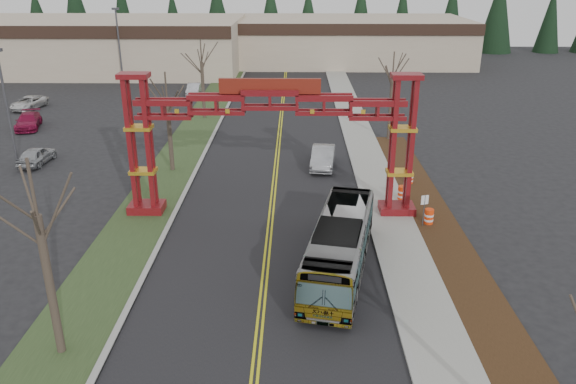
{
  "coord_description": "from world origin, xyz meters",
  "views": [
    {
      "loc": [
        1.53,
        -14.9,
        14.64
      ],
      "look_at": [
        1.15,
        12.21,
        3.76
      ],
      "focal_mm": 35.0,
      "sensor_mm": 36.0,
      "label": 1
    }
  ],
  "objects_px": {
    "bare_tree_right_far": "(393,77)",
    "parked_car_near_a": "(36,155)",
    "retail_building_east": "(348,40)",
    "barrel_mid": "(402,194)",
    "retail_building_west": "(89,44)",
    "parked_car_far_b": "(29,103)",
    "gateway_arch": "(270,122)",
    "street_sign": "(424,205)",
    "silver_sedan": "(323,157)",
    "barrel_south": "(429,217)",
    "light_pole_far": "(119,41)",
    "bare_tree_median_far": "(202,62)",
    "barrel_north": "(410,178)",
    "light_pole_near": "(6,99)",
    "bare_tree_median_mid": "(167,102)",
    "parked_car_mid_a": "(28,121)",
    "bare_tree_median_near": "(37,216)",
    "transit_bus": "(340,246)",
    "parked_car_far_a": "(194,89)"
  },
  "relations": [
    {
      "from": "barrel_north",
      "to": "retail_building_west",
      "type": "bearing_deg",
      "value": 129.21
    },
    {
      "from": "parked_car_mid_a",
      "to": "transit_bus",
      "type": "bearing_deg",
      "value": -59.38
    },
    {
      "from": "gateway_arch",
      "to": "bare_tree_median_mid",
      "type": "bearing_deg",
      "value": 135.13
    },
    {
      "from": "parked_car_mid_a",
      "to": "barrel_mid",
      "type": "bearing_deg",
      "value": -43.67
    },
    {
      "from": "bare_tree_median_near",
      "to": "bare_tree_median_far",
      "type": "xyz_separation_m",
      "value": [
        0.0,
        38.48,
        -0.37
      ]
    },
    {
      "from": "silver_sedan",
      "to": "barrel_south",
      "type": "xyz_separation_m",
      "value": [
        5.98,
        -10.68,
        -0.28
      ]
    },
    {
      "from": "retail_building_west",
      "to": "parked_car_mid_a",
      "type": "distance_m",
      "value": 34.54
    },
    {
      "from": "retail_building_east",
      "to": "barrel_mid",
      "type": "relative_size",
      "value": 35.79
    },
    {
      "from": "retail_building_west",
      "to": "parked_car_far_b",
      "type": "bearing_deg",
      "value": -85.78
    },
    {
      "from": "bare_tree_median_mid",
      "to": "bare_tree_median_far",
      "type": "height_order",
      "value": "bare_tree_median_far"
    },
    {
      "from": "bare_tree_right_far",
      "to": "barrel_north",
      "type": "height_order",
      "value": "bare_tree_right_far"
    },
    {
      "from": "retail_building_east",
      "to": "gateway_arch",
      "type": "bearing_deg",
      "value": -99.17
    },
    {
      "from": "bare_tree_right_far",
      "to": "parked_car_near_a",
      "type": "bearing_deg",
      "value": -166.23
    },
    {
      "from": "gateway_arch",
      "to": "retail_building_west",
      "type": "xyz_separation_m",
      "value": [
        -30.0,
        53.96,
        -2.22
      ]
    },
    {
      "from": "bare_tree_median_far",
      "to": "barrel_south",
      "type": "height_order",
      "value": "bare_tree_median_far"
    },
    {
      "from": "barrel_mid",
      "to": "retail_building_west",
      "type": "bearing_deg",
      "value": 126.71
    },
    {
      "from": "retail_building_west",
      "to": "light_pole_far",
      "type": "xyz_separation_m",
      "value": [
        8.41,
        -12.05,
        1.94
      ]
    },
    {
      "from": "parked_car_near_a",
      "to": "barrel_south",
      "type": "xyz_separation_m",
      "value": [
        28.79,
        -11.08,
        -0.19
      ]
    },
    {
      "from": "silver_sedan",
      "to": "retail_building_east",
      "type": "bearing_deg",
      "value": 89.16
    },
    {
      "from": "light_pole_far",
      "to": "silver_sedan",
      "type": "bearing_deg",
      "value": -52.51
    },
    {
      "from": "retail_building_east",
      "to": "light_pole_near",
      "type": "xyz_separation_m",
      "value": [
        -30.72,
        -52.68,
        1.74
      ]
    },
    {
      "from": "silver_sedan",
      "to": "bare_tree_right_far",
      "type": "bearing_deg",
      "value": 55.98
    },
    {
      "from": "light_pole_far",
      "to": "barrel_south",
      "type": "xyz_separation_m",
      "value": [
        31.25,
        -43.64,
        -5.18
      ]
    },
    {
      "from": "bare_tree_median_mid",
      "to": "barrel_mid",
      "type": "height_order",
      "value": "bare_tree_median_mid"
    },
    {
      "from": "gateway_arch",
      "to": "street_sign",
      "type": "bearing_deg",
      "value": -12.8
    },
    {
      "from": "parked_car_far_b",
      "to": "light_pole_far",
      "type": "height_order",
      "value": "light_pole_far"
    },
    {
      "from": "gateway_arch",
      "to": "silver_sedan",
      "type": "relative_size",
      "value": 3.71
    },
    {
      "from": "retail_building_east",
      "to": "transit_bus",
      "type": "relative_size",
      "value": 3.56
    },
    {
      "from": "bare_tree_right_far",
      "to": "street_sign",
      "type": "bearing_deg",
      "value": -92.4
    },
    {
      "from": "retail_building_west",
      "to": "parked_car_far_a",
      "type": "xyz_separation_m",
      "value": [
        19.0,
        -18.42,
        -3.05
      ]
    },
    {
      "from": "parked_car_mid_a",
      "to": "silver_sedan",
      "type": "bearing_deg",
      "value": -36.69
    },
    {
      "from": "retail_building_west",
      "to": "light_pole_near",
      "type": "height_order",
      "value": "light_pole_near"
    },
    {
      "from": "bare_tree_median_far",
      "to": "barrel_north",
      "type": "bearing_deg",
      "value": -47.09
    },
    {
      "from": "retail_building_east",
      "to": "bare_tree_median_mid",
      "type": "height_order",
      "value": "bare_tree_median_mid"
    },
    {
      "from": "transit_bus",
      "to": "light_pole_far",
      "type": "height_order",
      "value": "light_pole_far"
    },
    {
      "from": "silver_sedan",
      "to": "barrel_north",
      "type": "relative_size",
      "value": 5.26
    },
    {
      "from": "parked_car_far_a",
      "to": "street_sign",
      "type": "distance_m",
      "value": 42.73
    },
    {
      "from": "gateway_arch",
      "to": "barrel_north",
      "type": "distance_m",
      "value": 12.38
    },
    {
      "from": "parked_car_far_a",
      "to": "barrel_mid",
      "type": "xyz_separation_m",
      "value": [
        19.69,
        -33.46,
        -0.18
      ]
    },
    {
      "from": "parked_car_far_b",
      "to": "bare_tree_median_mid",
      "type": "xyz_separation_m",
      "value": [
        20.09,
        -20.12,
        4.67
      ]
    },
    {
      "from": "transit_bus",
      "to": "parked_car_mid_a",
      "type": "xyz_separation_m",
      "value": [
        -28.36,
        27.42,
        -0.76
      ]
    },
    {
      "from": "silver_sedan",
      "to": "parked_car_near_a",
      "type": "xyz_separation_m",
      "value": [
        -22.81,
        0.4,
        -0.09
      ]
    },
    {
      "from": "parked_car_mid_a",
      "to": "parked_car_far_a",
      "type": "height_order",
      "value": "parked_car_mid_a"
    },
    {
      "from": "silver_sedan",
      "to": "parked_car_mid_a",
      "type": "relative_size",
      "value": 0.98
    },
    {
      "from": "transit_bus",
      "to": "barrel_mid",
      "type": "xyz_separation_m",
      "value": [
        4.87,
        9.51,
        -0.96
      ]
    },
    {
      "from": "barrel_south",
      "to": "parked_car_near_a",
      "type": "bearing_deg",
      "value": 158.95
    },
    {
      "from": "retail_building_east",
      "to": "parked_car_mid_a",
      "type": "relative_size",
      "value": 7.62
    },
    {
      "from": "parked_car_far_b",
      "to": "bare_tree_median_near",
      "type": "xyz_separation_m",
      "value": [
        20.09,
        -42.25,
        5.41
      ]
    },
    {
      "from": "parked_car_near_a",
      "to": "barrel_north",
      "type": "bearing_deg",
      "value": 174.48
    },
    {
      "from": "bare_tree_median_near",
      "to": "transit_bus",
      "type": "bearing_deg",
      "value": 29.67
    }
  ]
}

